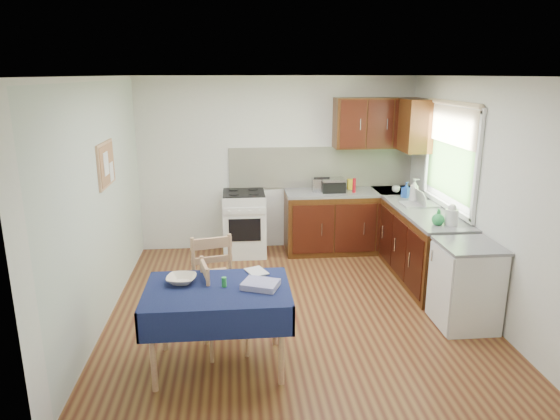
{
  "coord_description": "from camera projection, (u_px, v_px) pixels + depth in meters",
  "views": [
    {
      "loc": [
        -0.63,
        -5.05,
        2.52
      ],
      "look_at": [
        -0.14,
        0.17,
        1.09
      ],
      "focal_mm": 32.0,
      "sensor_mm": 36.0,
      "label": 1
    }
  ],
  "objects": [
    {
      "name": "floor",
      "position": [
        294.0,
        307.0,
        5.57
      ],
      "size": [
        4.2,
        4.2,
        0.0
      ],
      "primitive_type": "plane",
      "color": "#512515",
      "rests_on": "ground"
    },
    {
      "name": "ceiling",
      "position": [
        296.0,
        76.0,
        4.91
      ],
      "size": [
        4.0,
        4.2,
        0.02
      ],
      "primitive_type": "cube",
      "color": "white",
      "rests_on": "wall_back"
    },
    {
      "name": "wall_back",
      "position": [
        277.0,
        164.0,
        7.26
      ],
      "size": [
        4.0,
        0.02,
        2.5
      ],
      "primitive_type": "cube",
      "color": "silver",
      "rests_on": "ground"
    },
    {
      "name": "wall_front",
      "position": [
        334.0,
        277.0,
        3.22
      ],
      "size": [
        4.0,
        0.02,
        2.5
      ],
      "primitive_type": "cube",
      "color": "silver",
      "rests_on": "ground"
    },
    {
      "name": "wall_left",
      "position": [
        99.0,
        204.0,
        5.06
      ],
      "size": [
        0.02,
        4.2,
        2.5
      ],
      "primitive_type": "cube",
      "color": "silver",
      "rests_on": "ground"
    },
    {
      "name": "wall_right",
      "position": [
        477.0,
        195.0,
        5.42
      ],
      "size": [
        0.02,
        4.2,
        2.5
      ],
      "primitive_type": "cube",
      "color": "silver",
      "rests_on": "ground"
    },
    {
      "name": "base_cabinets",
      "position": [
        382.0,
        233.0,
        6.79
      ],
      "size": [
        1.9,
        2.3,
        0.86
      ],
      "color": "black",
      "rests_on": "ground"
    },
    {
      "name": "worktop_back",
      "position": [
        352.0,
        192.0,
        7.16
      ],
      "size": [
        1.9,
        0.6,
        0.04
      ],
      "primitive_type": "cube",
      "color": "slate",
      "rests_on": "base_cabinets"
    },
    {
      "name": "worktop_right",
      "position": [
        425.0,
        212.0,
        6.12
      ],
      "size": [
        0.6,
        1.7,
        0.04
      ],
      "primitive_type": "cube",
      "color": "slate",
      "rests_on": "base_cabinets"
    },
    {
      "name": "worktop_corner",
      "position": [
        396.0,
        191.0,
        7.22
      ],
      "size": [
        0.6,
        0.6,
        0.04
      ],
      "primitive_type": "cube",
      "color": "slate",
      "rests_on": "base_cabinets"
    },
    {
      "name": "splashback",
      "position": [
        321.0,
        167.0,
        7.31
      ],
      "size": [
        2.7,
        0.02,
        0.6
      ],
      "primitive_type": "cube",
      "color": "white",
      "rests_on": "wall_back"
    },
    {
      "name": "upper_cabinets",
      "position": [
        388.0,
        124.0,
        6.95
      ],
      "size": [
        1.2,
        0.85,
        0.7
      ],
      "color": "black",
      "rests_on": "wall_back"
    },
    {
      "name": "stove",
      "position": [
        244.0,
        223.0,
        7.13
      ],
      "size": [
        0.6,
        0.61,
        0.92
      ],
      "color": "silver",
      "rests_on": "ground"
    },
    {
      "name": "window",
      "position": [
        451.0,
        149.0,
        5.98
      ],
      "size": [
        0.04,
        1.48,
        1.26
      ],
      "color": "#325723",
      "rests_on": "wall_right"
    },
    {
      "name": "fridge",
      "position": [
        466.0,
        285.0,
        5.08
      ],
      "size": [
        0.58,
        0.6,
        0.89
      ],
      "color": "silver",
      "rests_on": "ground"
    },
    {
      "name": "corkboard",
      "position": [
        106.0,
        164.0,
        5.26
      ],
      "size": [
        0.04,
        0.62,
        0.47
      ],
      "color": "#B27B59",
      "rests_on": "wall_left"
    },
    {
      "name": "dining_table",
      "position": [
        218.0,
        299.0,
        4.29
      ],
      "size": [
        1.24,
        0.84,
        0.75
      ],
      "rotation": [
        0.0,
        0.0,
        0.27
      ],
      "color": "#0E0D37",
      "rests_on": "ground"
    },
    {
      "name": "chair_far",
      "position": [
        210.0,
        276.0,
        5.07
      ],
      "size": [
        0.54,
        0.54,
        1.01
      ],
      "rotation": [
        0.0,
        0.0,
        3.38
      ],
      "color": "#B27B59",
      "rests_on": "ground"
    },
    {
      "name": "chair_near",
      "position": [
        220.0,
        304.0,
        4.57
      ],
      "size": [
        0.48,
        0.48,
        0.91
      ],
      "rotation": [
        0.0,
        0.0,
        1.79
      ],
      "color": "#B27B59",
      "rests_on": "ground"
    },
    {
      "name": "toaster",
      "position": [
        322.0,
        185.0,
        7.1
      ],
      "size": [
        0.27,
        0.17,
        0.21
      ],
      "rotation": [
        0.0,
        0.0,
        0.07
      ],
      "color": "#B5B4B9",
      "rests_on": "worktop_back"
    },
    {
      "name": "sandwich_press",
      "position": [
        333.0,
        185.0,
        7.09
      ],
      "size": [
        0.33,
        0.28,
        0.19
      ],
      "rotation": [
        0.0,
        0.0,
        -0.24
      ],
      "color": "black",
      "rests_on": "worktop_back"
    },
    {
      "name": "sauce_bottle",
      "position": [
        354.0,
        185.0,
        7.02
      ],
      "size": [
        0.05,
        0.05,
        0.21
      ],
      "primitive_type": "cylinder",
      "color": "#B70E1B",
      "rests_on": "worktop_back"
    },
    {
      "name": "yellow_packet",
      "position": [
        351.0,
        184.0,
        7.23
      ],
      "size": [
        0.13,
        0.1,
        0.15
      ],
      "primitive_type": "cube",
      "rotation": [
        0.0,
        0.0,
        -0.28
      ],
      "color": "yellow",
      "rests_on": "worktop_back"
    },
    {
      "name": "dish_rack",
      "position": [
        419.0,
        203.0,
        6.37
      ],
      "size": [
        0.43,
        0.33,
        0.21
      ],
      "rotation": [
        0.0,
        0.0,
        -0.07
      ],
      "color": "#9A999F",
      "rests_on": "worktop_right"
    },
    {
      "name": "kettle",
      "position": [
        452.0,
        216.0,
        5.5
      ],
      "size": [
        0.14,
        0.14,
        0.24
      ],
      "color": "silver",
      "rests_on": "worktop_right"
    },
    {
      "name": "cup",
      "position": [
        396.0,
        189.0,
        7.05
      ],
      "size": [
        0.13,
        0.13,
        0.09
      ],
      "primitive_type": "imported",
      "rotation": [
        0.0,
        0.0,
        -0.17
      ],
      "color": "silver",
      "rests_on": "worktop_back"
    },
    {
      "name": "soap_bottle_a",
      "position": [
        414.0,
        190.0,
        6.49
      ],
      "size": [
        0.17,
        0.17,
        0.31
      ],
      "primitive_type": "imported",
      "rotation": [
        0.0,
        0.0,
        0.91
      ],
      "color": "silver",
      "rests_on": "worktop_right"
    },
    {
      "name": "soap_bottle_b",
      "position": [
        406.0,
        190.0,
        6.74
      ],
      "size": [
        0.13,
        0.13,
        0.21
      ],
      "primitive_type": "imported",
      "rotation": [
        0.0,
        0.0,
        2.18
      ],
      "color": "#1E49B2",
      "rests_on": "worktop_right"
    },
    {
      "name": "soap_bottle_c",
      "position": [
        438.0,
        217.0,
        5.52
      ],
      "size": [
        0.15,
        0.15,
        0.18
      ],
      "primitive_type": "imported",
      "rotation": [
        0.0,
        0.0,
        3.09
      ],
      "color": "green",
      "rests_on": "worktop_right"
    },
    {
      "name": "plate_bowl",
      "position": [
        181.0,
        279.0,
        4.37
      ],
      "size": [
        0.29,
        0.29,
        0.06
      ],
      "primitive_type": "imported",
      "rotation": [
        0.0,
        0.0,
        -0.13
      ],
      "color": "beige",
      "rests_on": "dining_table"
    },
    {
      "name": "book",
      "position": [
        249.0,
        273.0,
        4.56
      ],
      "size": [
        0.23,
        0.27,
        0.02
      ],
      "primitive_type": "imported",
      "rotation": [
        0.0,
        0.0,
        0.39
      ],
      "color": "white",
      "rests_on": "dining_table"
    },
    {
      "name": "spice_jar",
      "position": [
        224.0,
        282.0,
        4.28
      ],
      "size": [
        0.04,
        0.04,
        0.09
      ],
      "primitive_type": "cylinder",
      "color": "#268E3A",
      "rests_on": "dining_table"
    },
    {
      "name": "tea_towel",
      "position": [
        261.0,
        285.0,
        4.27
      ],
      "size": [
        0.36,
        0.33,
        0.05
      ],
      "primitive_type": "cube",
      "rotation": [
        0.0,
        0.0,
        -0.39
      ],
      "color": "navy",
      "rests_on": "dining_table"
    }
  ]
}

